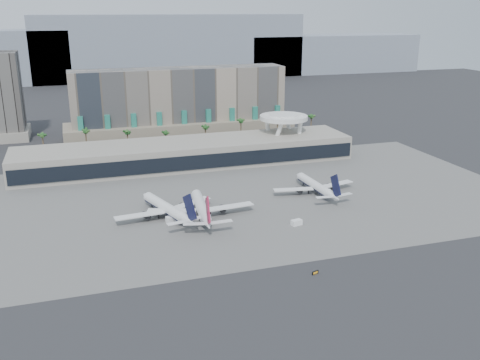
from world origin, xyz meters
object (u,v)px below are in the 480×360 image
object	(u,v)px
airliner_centre	(201,208)
taxiway_sign	(315,273)
service_vehicle_a	(173,219)
airliner_left	(167,208)
service_vehicle_b	(296,222)
airliner_right	(316,186)

from	to	relation	value
airliner_centre	taxiway_sign	world-z (taller)	airliner_centre
service_vehicle_a	taxiway_sign	xyz separation A→B (m)	(33.10, -53.57, -0.70)
airliner_left	service_vehicle_a	xyz separation A→B (m)	(1.12, -5.95, -2.44)
airliner_left	service_vehicle_b	distance (m)	49.60
airliner_right	service_vehicle_a	world-z (taller)	airliner_right
airliner_centre	service_vehicle_b	size ratio (longest dim) A/B	10.80
airliner_left	taxiway_sign	bearing A→B (deg)	-78.11
airliner_right	taxiway_sign	world-z (taller)	airliner_right
airliner_left	airliner_centre	xyz separation A→B (m)	(12.71, -3.87, 0.05)
service_vehicle_a	taxiway_sign	size ratio (longest dim) A/B	2.15
service_vehicle_a	service_vehicle_b	distance (m)	46.07
airliner_right	airliner_left	bearing A→B (deg)	-175.94
airliner_left	airliner_right	xyz separation A→B (m)	(66.19, 7.72, -0.26)
service_vehicle_b	airliner_centre	bearing A→B (deg)	137.90
service_vehicle_a	airliner_right	bearing A→B (deg)	-4.52
airliner_centre	airliner_right	world-z (taller)	airliner_centre
service_vehicle_b	taxiway_sign	size ratio (longest dim) A/B	1.69
airliner_left	service_vehicle_a	world-z (taller)	airliner_left
airliner_left	airliner_right	bearing A→B (deg)	-11.36
airliner_right	taxiway_sign	size ratio (longest dim) A/B	16.71
airliner_right	taxiway_sign	bearing A→B (deg)	-118.01
service_vehicle_a	service_vehicle_b	xyz separation A→B (m)	(42.99, -16.58, -0.21)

